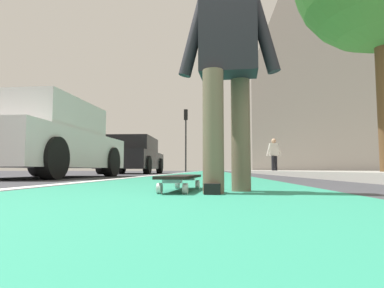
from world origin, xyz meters
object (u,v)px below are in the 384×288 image
Objects in this scene: skater_person at (228,59)px; traffic_light at (186,129)px; parked_car_mid at (133,156)px; skateboard at (181,178)px; parked_car_near at (44,141)px; pedestrian_distant at (274,153)px.

traffic_light is (21.96, 2.16, 2.33)m from skater_person.
parked_car_mid is (10.90, 3.42, -0.21)m from skater_person.
skater_person is (-0.15, -0.35, 0.84)m from skateboard.
parked_car_near is 6.97m from parked_car_mid.
pedestrian_distant is at bearing -35.50° from parked_car_near.
parked_car_mid is 6.31m from pedestrian_distant.
parked_car_mid is (6.97, -0.05, 0.00)m from parked_car_near.
skater_person is at bearing -138.65° from parked_car_near.
skateboard is 12.78m from pedestrian_distant.
skateboard is at bearing 166.30° from pedestrian_distant.
skateboard is at bearing -140.54° from parked_car_near.
parked_car_mid is at bearing 173.51° from traffic_light.
skater_person is 12.82m from pedestrian_distant.
skater_person is 22.19m from traffic_light.
pedestrian_distant is at bearing -152.86° from traffic_light.
parked_car_mid is 0.93× the size of traffic_light.
skateboard is 22.12m from traffic_light.
skater_person is 11.43m from parked_car_mid.
pedestrian_distant reaches higher than parked_car_near.
traffic_light reaches higher than skater_person.
skateboard is 0.52× the size of skater_person.
parked_car_near is at bearing 179.63° from parked_car_mid.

